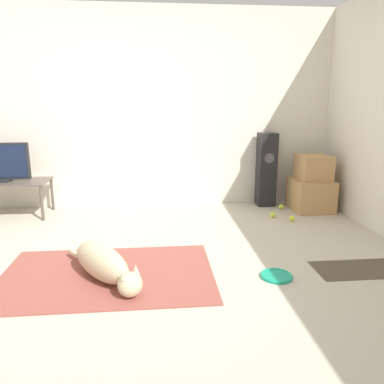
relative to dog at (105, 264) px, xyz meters
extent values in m
plane|color=#BCB29E|center=(0.18, 0.17, -0.14)|extent=(12.00, 12.00, 0.00)
cube|color=silver|center=(0.18, 2.27, 1.13)|extent=(8.00, 0.06, 2.55)
cube|color=#934C42|center=(0.00, 0.10, -0.14)|extent=(1.71, 1.11, 0.01)
ellipsoid|color=beige|center=(-0.03, 0.04, 0.00)|extent=(0.61, 0.70, 0.28)
sphere|color=beige|center=(0.21, -0.28, -0.04)|extent=(0.18, 0.18, 0.18)
cone|color=beige|center=(0.25, -0.25, 0.06)|extent=(0.06, 0.06, 0.08)
cone|color=beige|center=(0.17, -0.32, 0.06)|extent=(0.06, 0.06, 0.08)
cylinder|color=beige|center=(-0.30, 0.41, -0.07)|extent=(0.17, 0.21, 0.04)
cylinder|color=#199E7A|center=(1.36, -0.07, -0.13)|extent=(0.26, 0.26, 0.02)
torus|color=#199E7A|center=(1.36, -0.07, -0.13)|extent=(0.26, 0.26, 0.02)
cube|color=tan|center=(2.40, 1.77, 0.06)|extent=(0.48, 0.52, 0.40)
cube|color=tan|center=(2.42, 1.79, 0.41)|extent=(0.38, 0.41, 0.32)
cube|color=black|center=(1.89, 2.07, 0.35)|extent=(0.23, 0.23, 0.98)
cylinder|color=#4C4C51|center=(1.89, 1.96, 0.52)|extent=(0.13, 0.00, 0.13)
cylinder|color=brown|center=(-0.93, 1.65, 0.07)|extent=(0.04, 0.04, 0.42)
cylinder|color=brown|center=(-0.93, 2.11, 0.07)|extent=(0.04, 0.04, 0.42)
sphere|color=#C6E033|center=(2.00, 1.33, -0.11)|extent=(0.07, 0.07, 0.07)
sphere|color=#C6E033|center=(2.04, 1.84, -0.11)|extent=(0.07, 0.07, 0.07)
sphere|color=#C6E033|center=(1.82, 1.50, -0.11)|extent=(0.07, 0.07, 0.07)
cube|color=#4C4233|center=(2.09, 0.01, -0.14)|extent=(0.73, 0.38, 0.01)
camera|label=1|loc=(0.41, -2.75, 1.23)|focal=35.00mm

